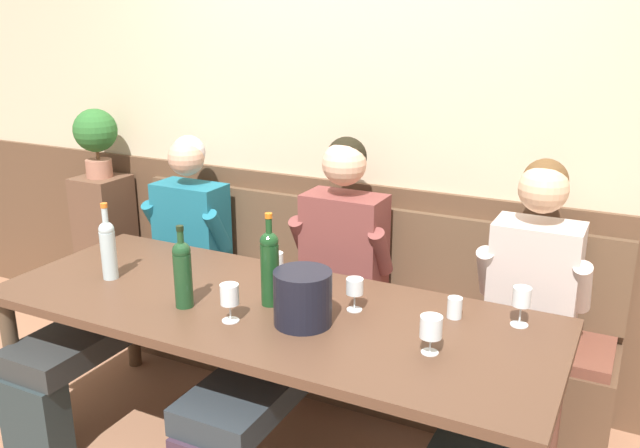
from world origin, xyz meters
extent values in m
cube|color=beige|center=(0.00, 1.09, 1.40)|extent=(6.80, 0.08, 2.80)
cube|color=brown|center=(0.00, 1.04, 0.52)|extent=(6.80, 0.03, 1.04)
cube|color=brown|center=(0.00, 0.81, 0.22)|extent=(2.65, 0.42, 0.44)
cube|color=brown|center=(0.00, 0.81, 0.47)|extent=(2.59, 0.39, 0.05)
cube|color=brown|center=(0.00, 1.00, 0.71)|extent=(2.65, 0.04, 0.45)
cube|color=#4F3425|center=(0.00, 0.10, 0.72)|extent=(2.35, 0.89, 0.04)
cylinder|color=#493A2A|center=(-1.10, -0.28, 0.35)|extent=(0.07, 0.07, 0.70)
cylinder|color=brown|center=(-1.10, 0.47, 0.35)|extent=(0.07, 0.07, 0.70)
cylinder|color=#553126|center=(1.10, 0.47, 0.35)|extent=(0.07, 0.07, 0.70)
cube|color=#242F32|center=(-0.92, -0.35, 0.19)|extent=(0.30, 0.14, 0.38)
cube|color=#2B2E2E|center=(-0.92, 0.19, 0.43)|extent=(0.33, 1.16, 0.11)
cube|color=#1A6175|center=(-0.92, 0.81, 0.74)|extent=(0.39, 0.22, 0.50)
sphere|color=tan|center=(-0.92, 0.80, 1.13)|extent=(0.20, 0.20, 0.20)
sphere|color=beige|center=(-0.92, 0.83, 1.16)|extent=(0.18, 0.18, 0.18)
cylinder|color=#1A6175|center=(-1.13, 0.77, 0.76)|extent=(0.08, 0.20, 0.27)
cylinder|color=#1A6175|center=(-0.71, 0.77, 0.76)|extent=(0.08, 0.20, 0.27)
cube|color=#282F35|center=(0.02, 0.18, 0.43)|extent=(0.34, 1.16, 0.11)
cube|color=brown|center=(0.02, 0.81, 0.76)|extent=(0.40, 0.22, 0.55)
sphere|color=#E2AE8D|center=(0.02, 0.80, 1.19)|extent=(0.21, 0.21, 0.21)
sphere|color=black|center=(0.02, 0.83, 1.22)|extent=(0.20, 0.20, 0.20)
cylinder|color=brown|center=(-0.19, 0.77, 0.79)|extent=(0.08, 0.20, 0.27)
cylinder|color=brown|center=(0.23, 0.77, 0.79)|extent=(0.08, 0.20, 0.27)
cube|color=#243539|center=(0.94, 0.18, 0.43)|extent=(0.31, 1.16, 0.11)
cube|color=#C1B0A8|center=(0.94, 0.81, 0.76)|extent=(0.37, 0.23, 0.53)
sphere|color=#DAAD88|center=(0.94, 0.80, 1.18)|extent=(0.21, 0.21, 0.21)
sphere|color=brown|center=(0.94, 0.83, 1.20)|extent=(0.19, 0.19, 0.19)
cylinder|color=#C1B0A8|center=(0.74, 0.76, 0.78)|extent=(0.08, 0.20, 0.27)
cylinder|color=#C1B0A8|center=(1.13, 0.76, 0.78)|extent=(0.08, 0.20, 0.27)
cylinder|color=black|center=(0.21, 0.02, 0.85)|extent=(0.22, 0.22, 0.21)
cylinder|color=#193E20|center=(-0.29, -0.06, 0.85)|extent=(0.07, 0.07, 0.23)
sphere|color=#193E20|center=(-0.29, -0.06, 0.98)|extent=(0.07, 0.07, 0.07)
cylinder|color=#193E20|center=(-0.29, -0.06, 1.03)|extent=(0.03, 0.03, 0.08)
cylinder|color=black|center=(-0.29, -0.06, 1.07)|extent=(0.03, 0.03, 0.02)
cylinder|color=#ABC1C5|center=(-0.78, 0.03, 0.85)|extent=(0.07, 0.07, 0.22)
sphere|color=#ABC1C5|center=(-0.78, 0.03, 0.97)|extent=(0.07, 0.07, 0.07)
cylinder|color=#ABC1C5|center=(-0.78, 0.03, 1.02)|extent=(0.03, 0.03, 0.09)
cylinder|color=orange|center=(-0.78, 0.03, 1.08)|extent=(0.03, 0.03, 0.02)
cylinder|color=#163D1B|center=(0.01, 0.12, 0.87)|extent=(0.08, 0.08, 0.26)
sphere|color=#163D1B|center=(0.01, 0.12, 1.01)|extent=(0.08, 0.08, 0.08)
cylinder|color=#163D1B|center=(0.01, 0.12, 1.06)|extent=(0.03, 0.03, 0.09)
cylinder|color=orange|center=(0.01, 0.12, 1.12)|extent=(0.03, 0.03, 0.02)
cylinder|color=silver|center=(-0.05, -0.09, 0.74)|extent=(0.07, 0.07, 0.00)
cylinder|color=silver|center=(-0.05, -0.09, 0.78)|extent=(0.01, 0.01, 0.07)
cylinder|color=silver|center=(-0.05, -0.09, 0.85)|extent=(0.07, 0.07, 0.08)
cylinder|color=#EBD48C|center=(-0.05, -0.09, 0.83)|extent=(0.06, 0.06, 0.03)
cylinder|color=silver|center=(0.96, 0.38, 0.74)|extent=(0.07, 0.07, 0.00)
cylinder|color=silver|center=(0.96, 0.38, 0.78)|extent=(0.01, 0.01, 0.08)
cylinder|color=silver|center=(0.96, 0.38, 0.86)|extent=(0.07, 0.07, 0.07)
cylinder|color=silver|center=(-0.08, 0.32, 0.74)|extent=(0.07, 0.07, 0.00)
cylinder|color=silver|center=(-0.08, 0.32, 0.77)|extent=(0.01, 0.01, 0.06)
cylinder|color=silver|center=(-0.08, 0.32, 0.84)|extent=(0.06, 0.06, 0.08)
cylinder|color=#EED97E|center=(-0.08, 0.32, 0.82)|extent=(0.05, 0.05, 0.03)
cylinder|color=silver|center=(0.72, 0.01, 0.74)|extent=(0.06, 0.06, 0.00)
cylinder|color=silver|center=(0.72, 0.01, 0.77)|extent=(0.01, 0.01, 0.06)
cylinder|color=silver|center=(0.72, 0.01, 0.84)|extent=(0.08, 0.08, 0.08)
cylinder|color=#E1D884|center=(0.72, 0.01, 0.82)|extent=(0.07, 0.07, 0.03)
cylinder|color=silver|center=(0.34, 0.22, 0.74)|extent=(0.06, 0.06, 0.00)
cylinder|color=silver|center=(0.34, 0.22, 0.78)|extent=(0.01, 0.01, 0.07)
cylinder|color=silver|center=(0.34, 0.22, 0.84)|extent=(0.07, 0.07, 0.06)
cylinder|color=#E0D478|center=(0.34, 0.22, 0.82)|extent=(0.06, 0.06, 0.01)
cylinder|color=silver|center=(0.71, 0.33, 0.78)|extent=(0.06, 0.06, 0.08)
cube|color=brown|center=(-1.62, 0.86, 0.47)|extent=(0.28, 0.28, 0.94)
cylinder|color=#A46A55|center=(-1.62, 0.86, 0.99)|extent=(0.15, 0.15, 0.11)
cylinder|color=brown|center=(-1.62, 0.86, 1.08)|extent=(0.02, 0.02, 0.07)
sphere|color=#2B642B|center=(-1.62, 0.86, 1.22)|extent=(0.26, 0.26, 0.26)
camera|label=1|loc=(1.32, -2.03, 1.88)|focal=37.48mm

